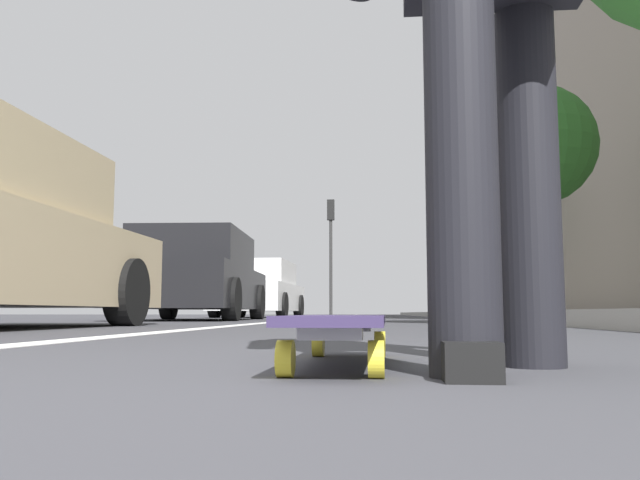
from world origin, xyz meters
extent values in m
plane|color=#38383D|center=(10.00, 0.00, 0.00)|extent=(80.00, 80.00, 0.00)
cube|color=silver|center=(20.00, 1.14, 0.00)|extent=(52.00, 0.16, 0.01)
cube|color=#9E9B93|center=(18.00, -3.41, 0.07)|extent=(52.00, 3.20, 0.15)
cube|color=gray|center=(22.00, -6.01, 6.06)|extent=(40.00, 1.20, 12.12)
cylinder|color=yellow|center=(1.17, -0.03, 0.04)|extent=(0.07, 0.03, 0.07)
cylinder|color=yellow|center=(1.17, -0.20, 0.04)|extent=(0.07, 0.03, 0.07)
cylinder|color=yellow|center=(0.57, -0.02, 0.04)|extent=(0.07, 0.03, 0.07)
cylinder|color=yellow|center=(0.57, -0.19, 0.04)|extent=(0.07, 0.03, 0.07)
cube|color=silver|center=(1.17, -0.11, 0.08)|extent=(0.06, 0.12, 0.02)
cube|color=silver|center=(0.57, -0.10, 0.08)|extent=(0.06, 0.12, 0.02)
cube|color=#33284C|center=(0.87, -0.11, 0.10)|extent=(0.84, 0.21, 0.02)
cylinder|color=black|center=(0.60, -0.35, 0.41)|extent=(0.14, 0.14, 0.82)
cylinder|color=black|center=(0.86, -0.54, 0.41)|extent=(0.14, 0.14, 0.82)
cube|color=black|center=(0.60, -0.35, 0.04)|extent=(0.26, 0.10, 0.07)
cube|color=#4C606B|center=(5.03, 2.95, 1.17)|extent=(0.07, 1.54, 0.51)
cylinder|color=black|center=(5.32, 2.11, 0.31)|extent=(0.63, 0.23, 0.63)
cube|color=black|center=(10.51, 2.88, 0.54)|extent=(4.54, 1.97, 0.70)
cube|color=black|center=(10.36, 2.87, 1.19)|extent=(2.52, 1.75, 0.60)
cube|color=#4C606B|center=(11.59, 2.92, 1.19)|extent=(0.10, 1.59, 0.51)
cylinder|color=black|center=(11.86, 3.79, 0.33)|extent=(0.66, 0.24, 0.65)
cylinder|color=black|center=(11.92, 2.07, 0.33)|extent=(0.66, 0.24, 0.65)
cylinder|color=black|center=(9.09, 3.69, 0.33)|extent=(0.66, 0.24, 0.65)
cylinder|color=black|center=(9.15, 1.97, 0.33)|extent=(0.66, 0.24, 0.65)
cube|color=silver|center=(16.78, 2.88, 0.52)|extent=(4.30, 1.93, 0.70)
cube|color=silver|center=(16.63, 2.89, 1.17)|extent=(2.39, 1.72, 0.60)
cube|color=#4C606B|center=(17.80, 2.84, 1.17)|extent=(0.10, 1.56, 0.51)
cylinder|color=black|center=(18.13, 3.67, 0.31)|extent=(0.63, 0.24, 0.62)
cylinder|color=black|center=(18.06, 1.99, 0.31)|extent=(0.63, 0.24, 0.62)
cylinder|color=black|center=(15.50, 3.77, 0.31)|extent=(0.63, 0.24, 0.62)
cylinder|color=black|center=(15.44, 2.09, 0.31)|extent=(0.63, 0.24, 0.62)
cylinder|color=#2D2D2D|center=(25.04, 1.54, 1.87)|extent=(0.12, 0.12, 3.74)
cube|color=black|center=(25.04, 1.54, 4.14)|extent=(0.24, 0.28, 0.80)
sphere|color=red|center=(25.17, 1.54, 4.40)|extent=(0.16, 0.16, 0.16)
sphere|color=#392907|center=(25.17, 1.54, 4.14)|extent=(0.16, 0.16, 0.16)
sphere|color=black|center=(25.17, 1.54, 3.88)|extent=(0.16, 0.16, 0.16)
cylinder|color=brown|center=(11.01, -3.01, 1.15)|extent=(0.31, 0.31, 2.31)
sphere|color=#2D6B28|center=(11.01, -3.01, 3.05)|extent=(2.11, 2.11, 2.11)
cylinder|color=brown|center=(17.77, -3.01, 1.28)|extent=(0.25, 0.25, 2.56)
sphere|color=#3D7F33|center=(17.77, -3.01, 3.24)|extent=(1.93, 1.93, 1.93)
camera|label=1|loc=(-0.68, -0.19, 0.12)|focal=37.30mm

